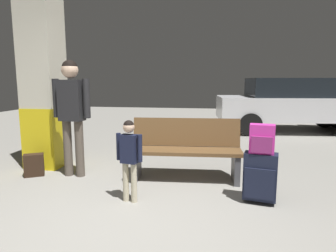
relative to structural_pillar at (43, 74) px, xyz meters
name	(u,v)px	position (x,y,z in m)	size (l,w,h in m)	color
ground_plane	(177,147)	(1.97, 1.97, -1.60)	(18.00, 18.00, 0.10)	gray
structural_pillar	(43,74)	(0.00, 0.00, 0.00)	(0.57, 0.57, 3.12)	yellow
bench	(186,150)	(2.39, -0.32, -1.10)	(1.63, 0.63, 0.89)	brown
suitcase	(260,177)	(3.35, -1.04, -1.23)	(0.41, 0.29, 0.60)	#191E33
backpack_bright	(262,139)	(3.35, -1.04, -0.78)	(0.30, 0.23, 0.34)	#D833A5
child	(129,152)	(1.82, -1.25, -0.94)	(0.33, 0.22, 0.99)	beige
adult	(72,106)	(0.71, -0.44, -0.47)	(0.60, 0.24, 1.74)	brown
backpack_dark_floor	(34,165)	(0.10, -0.55, -1.38)	(0.32, 0.29, 0.34)	black
parked_car_near	(290,103)	(4.90, 4.32, -0.74)	(4.24, 2.09, 1.51)	silver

